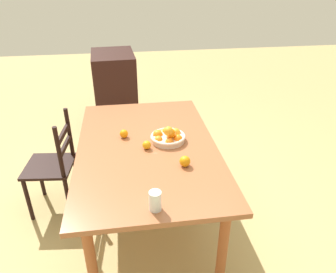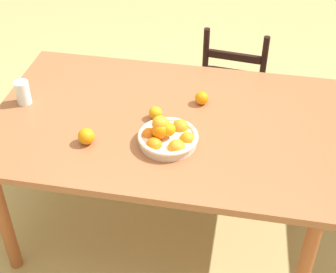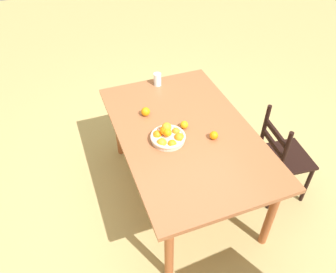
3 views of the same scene
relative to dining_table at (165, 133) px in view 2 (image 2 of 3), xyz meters
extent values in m
plane|color=tan|center=(0.00, 0.00, -0.68)|extent=(12.00, 12.00, 0.00)
cube|color=#9A5A38|center=(0.00, 0.00, 0.06)|extent=(1.69, 1.07, 0.04)
cylinder|color=#A0542D|center=(-0.73, -0.42, -0.32)|extent=(0.07, 0.07, 0.72)
cylinder|color=#A0542D|center=(0.73, -0.42, -0.32)|extent=(0.07, 0.07, 0.72)
cylinder|color=#A0542D|center=(-0.73, 0.42, -0.32)|extent=(0.07, 0.07, 0.72)
cylinder|color=#A0542D|center=(0.73, 0.42, -0.32)|extent=(0.07, 0.07, 0.72)
cube|color=black|center=(0.30, 0.84, -0.23)|extent=(0.44, 0.44, 0.03)
cylinder|color=black|center=(0.49, 1.00, -0.46)|extent=(0.04, 0.04, 0.43)
cylinder|color=black|center=(0.15, 1.03, -0.46)|extent=(0.04, 0.04, 0.43)
cylinder|color=black|center=(0.45, 0.66, -0.46)|extent=(0.04, 0.04, 0.43)
cylinder|color=black|center=(0.11, 0.69, -0.46)|extent=(0.04, 0.04, 0.43)
cylinder|color=black|center=(0.45, 0.66, 0.01)|extent=(0.04, 0.04, 0.46)
cylinder|color=black|center=(0.11, 0.69, 0.01)|extent=(0.04, 0.04, 0.46)
cube|color=black|center=(0.28, 0.67, -0.03)|extent=(0.31, 0.06, 0.04)
cube|color=black|center=(0.28, 0.67, 0.08)|extent=(0.31, 0.06, 0.04)
cylinder|color=beige|center=(0.05, -0.17, 0.10)|extent=(0.26, 0.26, 0.04)
torus|color=beige|center=(0.05, -0.17, 0.12)|extent=(0.28, 0.28, 0.02)
sphere|color=orange|center=(0.14, -0.17, 0.12)|extent=(0.07, 0.07, 0.07)
sphere|color=orange|center=(0.09, -0.10, 0.12)|extent=(0.08, 0.08, 0.08)
sphere|color=orange|center=(0.01, -0.09, 0.12)|extent=(0.07, 0.07, 0.07)
sphere|color=orange|center=(-0.04, -0.17, 0.12)|extent=(0.07, 0.07, 0.07)
sphere|color=orange|center=(0.00, -0.24, 0.12)|extent=(0.07, 0.07, 0.07)
sphere|color=orange|center=(0.10, -0.24, 0.12)|extent=(0.08, 0.08, 0.08)
sphere|color=orange|center=(0.01, -0.17, 0.19)|extent=(0.08, 0.08, 0.08)
sphere|color=orange|center=(0.02, -0.19, 0.16)|extent=(0.07, 0.07, 0.07)
sphere|color=orange|center=(0.05, -0.18, 0.16)|extent=(0.06, 0.06, 0.06)
sphere|color=orange|center=(0.16, 0.17, 0.11)|extent=(0.07, 0.07, 0.07)
sphere|color=orange|center=(-0.05, 0.01, 0.11)|extent=(0.07, 0.07, 0.07)
sphere|color=orange|center=(-0.32, -0.24, 0.12)|extent=(0.08, 0.08, 0.08)
cylinder|color=silver|center=(-0.73, 0.01, 0.14)|extent=(0.07, 0.07, 0.12)
camera|label=1|loc=(-2.13, 0.14, 1.33)|focal=33.96mm
camera|label=2|loc=(0.38, -1.94, 1.57)|focal=54.32mm
camera|label=3|loc=(1.86, -0.85, 1.85)|focal=35.60mm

